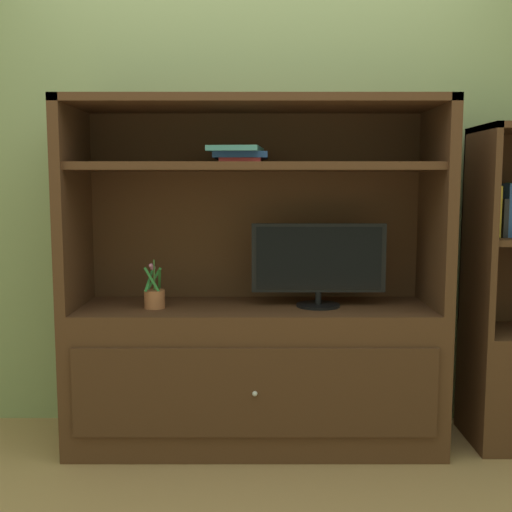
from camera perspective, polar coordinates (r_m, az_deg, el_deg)
The scene contains 6 objects.
ground_plane at distance 2.89m, azimuth -0.01°, elevation -19.55°, with size 8.00×8.00×0.00m, color tan.
painted_rear_wall at distance 3.35m, azimuth 0.01°, elevation 8.76°, with size 6.00×0.10×2.80m, color #8C9E6B.
media_console at distance 3.10m, azimuth 0.00°, elevation -7.47°, with size 1.78×0.57×1.66m.
tv_monitor at distance 3.02m, azimuth 5.82°, elevation -0.57°, with size 0.64×0.21×0.40m.
potted_plant at distance 3.03m, azimuth -9.11°, elevation -3.75°, with size 0.10×0.13×0.23m.
magazine_stack at distance 3.00m, azimuth -1.44°, elevation 9.23°, with size 0.28×0.36×0.07m.
Camera 1 is at (0.01, -2.60, 1.28)m, focal length 43.98 mm.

